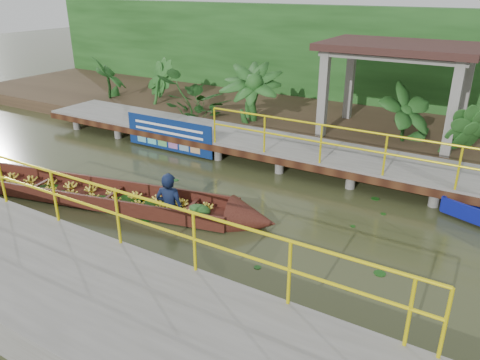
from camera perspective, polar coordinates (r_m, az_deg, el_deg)
The scene contains 9 objects.
ground at distance 11.20m, azimuth -6.05°, elevation -2.57°, with size 80.00×80.00×0.00m, color #30341A.
land_strip at distance 17.31m, azimuth 9.02°, elevation 7.35°, with size 30.00×8.00×0.45m, color #34271A.
far_dock at distance 13.69m, azimuth 2.54°, elevation 4.52°, with size 16.00×2.06×1.66m.
near_dock at distance 7.86m, azimuth -19.00°, elevation -13.48°, with size 18.00×2.40×1.73m.
pavilion at distance 14.79m, azimuth 18.88°, elevation 14.07°, with size 4.40×3.00×3.00m.
foliage_backdrop at distance 19.24m, azimuth 12.31°, elevation 14.09°, with size 30.00×0.80×4.00m, color #163D13.
vendor_boat at distance 11.71m, azimuth -18.05°, elevation -1.19°, with size 9.97×3.02×2.18m.
blue_banner at distance 14.35m, azimuth -8.69°, elevation 5.48°, with size 3.17×0.04×0.99m.
tropical_plants at distance 15.90m, azimuth 0.21°, elevation 9.99°, with size 14.25×1.25×1.57m.
Camera 1 is at (6.20, -8.00, 4.81)m, focal length 35.00 mm.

